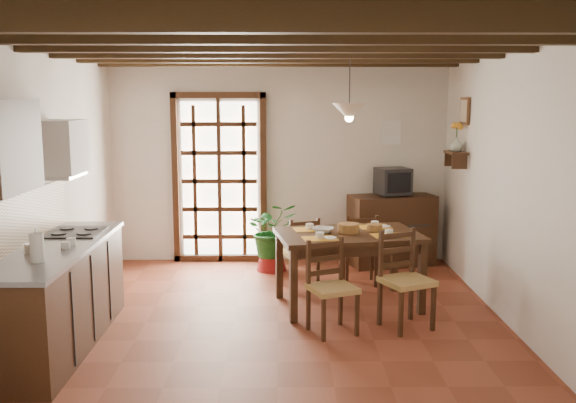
{
  "coord_description": "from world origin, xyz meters",
  "views": [
    {
      "loc": [
        0.04,
        -6.11,
        2.2
      ],
      "look_at": [
        0.1,
        0.4,
        1.15
      ],
      "focal_mm": 40.0,
      "sensor_mm": 36.0,
      "label": 1
    }
  ],
  "objects_px": {
    "kitchen_counter": "(58,295)",
    "dining_table": "(348,242)",
    "chair_near_right": "(405,298)",
    "chair_far_left": "(300,265)",
    "chair_near_left": "(332,304)",
    "crt_tv": "(393,181)",
    "sideboard": "(392,230)",
    "potted_plant": "(271,227)",
    "chair_far_right": "(360,262)",
    "pendant_lamp": "(349,110)"
  },
  "relations": [
    {
      "from": "kitchen_counter",
      "to": "dining_table",
      "type": "bearing_deg",
      "value": 22.45
    },
    {
      "from": "kitchen_counter",
      "to": "chair_near_right",
      "type": "height_order",
      "value": "kitchen_counter"
    },
    {
      "from": "chair_near_right",
      "to": "chair_far_left",
      "type": "relative_size",
      "value": 1.12
    },
    {
      "from": "dining_table",
      "to": "chair_near_right",
      "type": "xyz_separation_m",
      "value": [
        0.49,
        -0.68,
        -0.4
      ]
    },
    {
      "from": "chair_near_left",
      "to": "crt_tv",
      "type": "height_order",
      "value": "crt_tv"
    },
    {
      "from": "kitchen_counter",
      "to": "sideboard",
      "type": "xyz_separation_m",
      "value": [
        3.45,
        2.83,
        -0.01
      ]
    },
    {
      "from": "chair_near_left",
      "to": "dining_table",
      "type": "bearing_deg",
      "value": 51.14
    },
    {
      "from": "chair_near_right",
      "to": "potted_plant",
      "type": "height_order",
      "value": "potted_plant"
    },
    {
      "from": "chair_far_right",
      "to": "kitchen_counter",
      "type": "bearing_deg",
      "value": 31.96
    },
    {
      "from": "pendant_lamp",
      "to": "potted_plant",
      "type": "bearing_deg",
      "value": 122.21
    },
    {
      "from": "chair_far_right",
      "to": "potted_plant",
      "type": "height_order",
      "value": "potted_plant"
    },
    {
      "from": "crt_tv",
      "to": "potted_plant",
      "type": "bearing_deg",
      "value": 173.23
    },
    {
      "from": "sideboard",
      "to": "pendant_lamp",
      "type": "distance_m",
      "value": 2.4
    },
    {
      "from": "chair_near_right",
      "to": "chair_far_right",
      "type": "height_order",
      "value": "chair_near_right"
    },
    {
      "from": "chair_far_left",
      "to": "chair_near_left",
      "type": "bearing_deg",
      "value": 79.43
    },
    {
      "from": "chair_near_left",
      "to": "chair_far_left",
      "type": "relative_size",
      "value": 1.04
    },
    {
      "from": "chair_far_left",
      "to": "crt_tv",
      "type": "height_order",
      "value": "crt_tv"
    },
    {
      "from": "chair_far_left",
      "to": "crt_tv",
      "type": "xyz_separation_m",
      "value": [
        1.25,
        1.03,
        0.86
      ]
    },
    {
      "from": "potted_plant",
      "to": "pendant_lamp",
      "type": "distance_m",
      "value": 2.18
    },
    {
      "from": "sideboard",
      "to": "crt_tv",
      "type": "height_order",
      "value": "crt_tv"
    },
    {
      "from": "dining_table",
      "to": "chair_far_left",
      "type": "xyz_separation_m",
      "value": [
        -0.49,
        0.68,
        -0.43
      ]
    },
    {
      "from": "chair_far_right",
      "to": "potted_plant",
      "type": "xyz_separation_m",
      "value": [
        -1.06,
        0.63,
        0.3
      ]
    },
    {
      "from": "kitchen_counter",
      "to": "crt_tv",
      "type": "height_order",
      "value": "kitchen_counter"
    },
    {
      "from": "chair_near_left",
      "to": "chair_near_right",
      "type": "bearing_deg",
      "value": -12.6
    },
    {
      "from": "dining_table",
      "to": "chair_near_right",
      "type": "relative_size",
      "value": 1.71
    },
    {
      "from": "dining_table",
      "to": "crt_tv",
      "type": "height_order",
      "value": "crt_tv"
    },
    {
      "from": "chair_far_left",
      "to": "chair_far_right",
      "type": "distance_m",
      "value": 0.73
    },
    {
      "from": "kitchen_counter",
      "to": "chair_near_left",
      "type": "relative_size",
      "value": 2.56
    },
    {
      "from": "chair_far_right",
      "to": "potted_plant",
      "type": "relative_size",
      "value": 0.47
    },
    {
      "from": "chair_far_right",
      "to": "crt_tv",
      "type": "xyz_separation_m",
      "value": [
        0.53,
        0.9,
        0.85
      ]
    },
    {
      "from": "dining_table",
      "to": "sideboard",
      "type": "distance_m",
      "value": 1.88
    },
    {
      "from": "chair_far_left",
      "to": "sideboard",
      "type": "bearing_deg",
      "value": -160.79
    },
    {
      "from": "sideboard",
      "to": "potted_plant",
      "type": "relative_size",
      "value": 0.6
    },
    {
      "from": "kitchen_counter",
      "to": "potted_plant",
      "type": "xyz_separation_m",
      "value": [
        1.86,
        2.54,
        0.1
      ]
    },
    {
      "from": "chair_far_left",
      "to": "sideboard",
      "type": "xyz_separation_m",
      "value": [
        1.25,
        1.04,
        0.2
      ]
    },
    {
      "from": "chair_near_left",
      "to": "sideboard",
      "type": "bearing_deg",
      "value": 45.8
    },
    {
      "from": "chair_near_right",
      "to": "chair_far_left",
      "type": "height_order",
      "value": "chair_near_right"
    },
    {
      "from": "chair_near_right",
      "to": "pendant_lamp",
      "type": "xyz_separation_m",
      "value": [
        -0.49,
        0.78,
        1.78
      ]
    },
    {
      "from": "kitchen_counter",
      "to": "chair_near_left",
      "type": "distance_m",
      "value": 2.49
    },
    {
      "from": "dining_table",
      "to": "crt_tv",
      "type": "distance_m",
      "value": 1.91
    },
    {
      "from": "chair_near_right",
      "to": "chair_far_right",
      "type": "relative_size",
      "value": 1.1
    },
    {
      "from": "sideboard",
      "to": "potted_plant",
      "type": "bearing_deg",
      "value": 176.22
    },
    {
      "from": "chair_near_left",
      "to": "sideboard",
      "type": "relative_size",
      "value": 0.8
    },
    {
      "from": "kitchen_counter",
      "to": "potted_plant",
      "type": "height_order",
      "value": "potted_plant"
    },
    {
      "from": "kitchen_counter",
      "to": "dining_table",
      "type": "height_order",
      "value": "kitchen_counter"
    },
    {
      "from": "chair_near_right",
      "to": "chair_far_left",
      "type": "bearing_deg",
      "value": 100.99
    },
    {
      "from": "pendant_lamp",
      "to": "chair_near_left",
      "type": "bearing_deg",
      "value": -104.36
    },
    {
      "from": "crt_tv",
      "to": "chair_far_left",
      "type": "bearing_deg",
      "value": -157.03
    },
    {
      "from": "kitchen_counter",
      "to": "chair_far_right",
      "type": "bearing_deg",
      "value": 33.29
    },
    {
      "from": "chair_near_left",
      "to": "pendant_lamp",
      "type": "distance_m",
      "value": 2.03
    }
  ]
}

